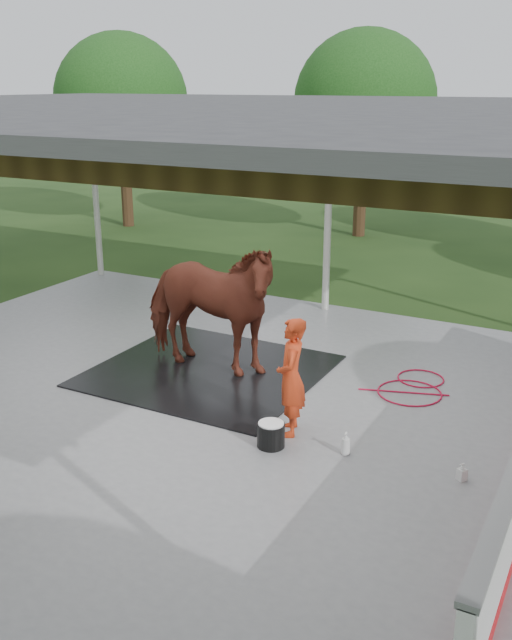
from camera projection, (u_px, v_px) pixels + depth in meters
The scene contains 11 objects.
ground at pixel (198, 399), 10.29m from camera, with size 100.00×100.00×0.00m, color #1E3814.
concrete_slab at pixel (198, 397), 10.28m from camera, with size 12.00×10.00×0.05m, color slate.
pavilion_structure at pixel (190, 114), 9.03m from camera, with size 12.60×10.60×4.05m.
tree_belt at pixel (245, 125), 9.71m from camera, with size 28.00×28.00×5.80m.
rubber_mat at pixel (209, 371), 11.13m from camera, with size 3.36×3.15×0.03m, color black.
horse at pixel (207, 306), 10.79m from camera, with size 1.13×2.48×2.10m, color maroon.
handler at pixel (291, 377), 8.96m from camera, with size 0.56×0.37×1.54m, color red.
wash_bucket at pixel (271, 434), 8.80m from camera, with size 0.35×0.35×0.32m.
soap_bottle_a at pixel (346, 443), 8.60m from camera, with size 0.11×0.11×0.30m, color silver.
soap_bottle_b at pixel (462, 472), 8.06m from camera, with size 0.10×0.10×0.21m, color #338CD8.
hose_coil at pixel (413, 387), 10.52m from camera, with size 1.25×1.41×0.02m.
Camera 1 is at (5.16, -7.90, 4.35)m, focal length 40.00 mm.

